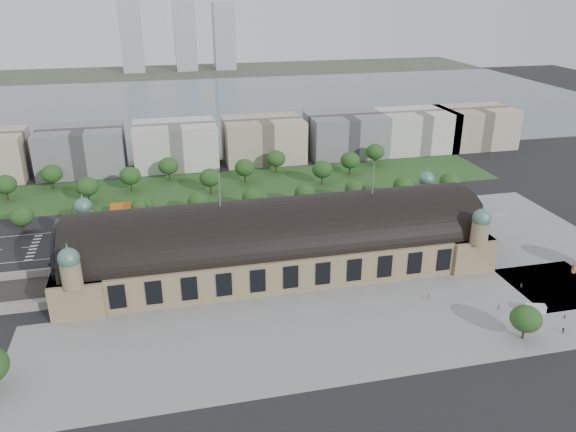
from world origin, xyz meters
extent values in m
plane|color=black|center=(0.00, 0.00, 0.00)|extent=(900.00, 900.00, 0.00)
cube|color=#8A7956|center=(0.00, 0.00, 6.00)|extent=(150.00, 40.00, 12.00)
cube|color=#8A7956|center=(-67.00, 0.00, 6.00)|extent=(16.00, 43.00, 12.00)
cube|color=#8A7956|center=(67.00, 0.00, 6.00)|extent=(16.00, 43.00, 12.00)
cylinder|color=black|center=(0.00, 0.00, 12.00)|extent=(144.00, 37.60, 37.60)
cylinder|color=black|center=(-73.00, 0.00, 14.00)|extent=(1.20, 32.00, 32.00)
cylinder|color=black|center=(73.00, 0.00, 14.00)|extent=(1.20, 32.00, 32.00)
cylinder|color=#8A7956|center=(-67.00, 21.00, 16.00)|extent=(6.00, 6.00, 8.00)
sphere|color=slate|center=(-67.00, 21.00, 21.50)|extent=(6.40, 6.40, 6.40)
cone|color=slate|center=(-67.00, 21.00, 25.50)|extent=(1.00, 1.00, 2.50)
cylinder|color=#8A7956|center=(67.00, 21.00, 16.00)|extent=(6.00, 6.00, 8.00)
sphere|color=slate|center=(67.00, 21.00, 21.50)|extent=(6.40, 6.40, 6.40)
cone|color=slate|center=(67.00, 21.00, 25.50)|extent=(1.00, 1.00, 2.50)
cylinder|color=#8A7956|center=(-67.00, -21.00, 16.00)|extent=(6.00, 6.00, 8.00)
sphere|color=slate|center=(-67.00, -21.00, 21.50)|extent=(6.40, 6.40, 6.40)
cone|color=slate|center=(-67.00, -21.00, 25.50)|extent=(1.00, 1.00, 2.50)
cylinder|color=#8A7956|center=(67.00, -21.00, 16.00)|extent=(6.00, 6.00, 8.00)
sphere|color=slate|center=(67.00, -21.00, 21.50)|extent=(6.40, 6.40, 6.40)
cone|color=slate|center=(67.00, -21.00, 25.50)|extent=(1.00, 1.00, 2.50)
cylinder|color=#59595B|center=(-20.00, 0.00, 31.50)|extent=(0.50, 0.50, 12.00)
cylinder|color=#59595B|center=(35.00, 0.00, 31.50)|extent=(0.50, 0.50, 12.00)
cube|color=gray|center=(10.00, -44.00, 0.00)|extent=(190.00, 48.00, 0.12)
cube|color=gray|center=(103.00, 0.00, 0.00)|extent=(56.00, 100.00, 0.12)
cube|color=black|center=(-20.00, 38.00, 0.00)|extent=(260.00, 26.00, 0.10)
cube|color=#2A5321|center=(-15.00, 93.00, 0.00)|extent=(300.00, 45.00, 0.10)
cube|color=#C7570B|center=(-55.00, 62.00, 4.70)|extent=(14.00, 9.00, 0.70)
cube|color=#59595B|center=(-53.00, 68.00, 1.60)|extent=(7.00, 5.00, 3.20)
cylinder|color=#59595B|center=(-60.50, 65.20, 2.20)|extent=(0.50, 0.50, 4.40)
cylinder|color=#59595B|center=(-49.50, 65.20, 2.20)|extent=(0.50, 0.50, 4.40)
cylinder|color=#59595B|center=(-60.50, 58.80, 2.20)|extent=(0.50, 0.50, 4.40)
cylinder|color=#59595B|center=(-49.50, 58.80, 2.20)|extent=(0.50, 0.50, 4.40)
cube|color=slate|center=(0.00, 298.00, 0.00)|extent=(700.00, 320.00, 0.08)
cube|color=#44513D|center=(0.00, 498.00, 0.00)|extent=(700.00, 120.00, 0.14)
cube|color=#9EA8B2|center=(-60.00, 508.00, 40.00)|extent=(24.00, 24.00, 80.00)
cube|color=#9EA8B2|center=(0.00, 508.00, 42.50)|extent=(24.00, 24.00, 85.00)
cube|color=#9EA8B2|center=(45.00, 508.00, 37.50)|extent=(24.00, 24.00, 75.00)
cube|color=gray|center=(-80.00, 133.00, 12.00)|extent=(45.00, 32.00, 24.00)
cube|color=silver|center=(-30.00, 133.00, 12.00)|extent=(45.00, 32.00, 24.00)
cube|color=#C2AE98|center=(20.00, 133.00, 12.00)|extent=(45.00, 32.00, 24.00)
cube|color=gray|center=(70.00, 133.00, 12.00)|extent=(45.00, 32.00, 24.00)
cube|color=silver|center=(115.00, 133.00, 12.00)|extent=(45.00, 32.00, 24.00)
cube|color=#C2AE98|center=(155.00, 133.00, 12.00)|extent=(45.00, 32.00, 24.00)
cylinder|color=#2D2116|center=(-96.00, 53.00, 2.16)|extent=(0.70, 0.70, 4.32)
ellipsoid|color=#204017|center=(-96.00, 53.00, 7.44)|extent=(9.60, 9.60, 8.16)
cylinder|color=#2D2116|center=(-72.00, 53.00, 2.16)|extent=(0.70, 0.70, 4.32)
ellipsoid|color=#204017|center=(-72.00, 53.00, 7.44)|extent=(9.60, 9.60, 8.16)
cylinder|color=#2D2116|center=(-48.00, 53.00, 2.16)|extent=(0.70, 0.70, 4.32)
ellipsoid|color=#204017|center=(-48.00, 53.00, 7.44)|extent=(9.60, 9.60, 8.16)
cylinder|color=#2D2116|center=(-24.00, 53.00, 2.16)|extent=(0.70, 0.70, 4.32)
ellipsoid|color=#204017|center=(-24.00, 53.00, 7.44)|extent=(9.60, 9.60, 8.16)
cylinder|color=#2D2116|center=(0.00, 53.00, 2.16)|extent=(0.70, 0.70, 4.32)
ellipsoid|color=#204017|center=(0.00, 53.00, 7.44)|extent=(9.60, 9.60, 8.16)
cylinder|color=#2D2116|center=(24.00, 53.00, 2.16)|extent=(0.70, 0.70, 4.32)
ellipsoid|color=#204017|center=(24.00, 53.00, 7.44)|extent=(9.60, 9.60, 8.16)
cylinder|color=#2D2116|center=(48.00, 53.00, 2.16)|extent=(0.70, 0.70, 4.32)
ellipsoid|color=#204017|center=(48.00, 53.00, 7.44)|extent=(9.60, 9.60, 8.16)
cylinder|color=#2D2116|center=(72.00, 53.00, 2.16)|extent=(0.70, 0.70, 4.32)
ellipsoid|color=#204017|center=(72.00, 53.00, 7.44)|extent=(9.60, 9.60, 8.16)
cylinder|color=#2D2116|center=(96.00, 53.00, 2.16)|extent=(0.70, 0.70, 4.32)
ellipsoid|color=#204017|center=(96.00, 53.00, 7.44)|extent=(9.60, 9.60, 8.16)
cylinder|color=#2D2116|center=(-111.00, 95.00, 2.34)|extent=(0.70, 0.70, 4.68)
ellipsoid|color=#204017|center=(-111.00, 95.00, 8.06)|extent=(10.40, 10.40, 8.84)
cylinder|color=#2D2116|center=(-92.00, 107.00, 2.34)|extent=(0.70, 0.70, 4.68)
ellipsoid|color=#204017|center=(-92.00, 107.00, 8.06)|extent=(10.40, 10.40, 8.84)
cylinder|color=#2D2116|center=(-73.00, 83.00, 2.34)|extent=(0.70, 0.70, 4.68)
ellipsoid|color=#204017|center=(-73.00, 83.00, 8.06)|extent=(10.40, 10.40, 8.84)
cylinder|color=#2D2116|center=(-54.00, 95.00, 2.34)|extent=(0.70, 0.70, 4.68)
ellipsoid|color=#204017|center=(-54.00, 95.00, 8.06)|extent=(10.40, 10.40, 8.84)
cylinder|color=#2D2116|center=(-35.00, 107.00, 2.34)|extent=(0.70, 0.70, 4.68)
ellipsoid|color=#204017|center=(-35.00, 107.00, 8.06)|extent=(10.40, 10.40, 8.84)
cylinder|color=#2D2116|center=(-16.00, 83.00, 2.34)|extent=(0.70, 0.70, 4.68)
ellipsoid|color=#204017|center=(-16.00, 83.00, 8.06)|extent=(10.40, 10.40, 8.84)
cylinder|color=#2D2116|center=(3.00, 95.00, 2.34)|extent=(0.70, 0.70, 4.68)
ellipsoid|color=#204017|center=(3.00, 95.00, 8.06)|extent=(10.40, 10.40, 8.84)
cylinder|color=#2D2116|center=(22.00, 107.00, 2.34)|extent=(0.70, 0.70, 4.68)
ellipsoid|color=#204017|center=(22.00, 107.00, 8.06)|extent=(10.40, 10.40, 8.84)
cylinder|color=#2D2116|center=(41.00, 83.00, 2.34)|extent=(0.70, 0.70, 4.68)
ellipsoid|color=#204017|center=(41.00, 83.00, 8.06)|extent=(10.40, 10.40, 8.84)
cylinder|color=#2D2116|center=(60.00, 95.00, 2.34)|extent=(0.70, 0.70, 4.68)
ellipsoid|color=#204017|center=(60.00, 95.00, 8.06)|extent=(10.40, 10.40, 8.84)
cylinder|color=#2D2116|center=(79.00, 107.00, 2.34)|extent=(0.70, 0.70, 4.68)
ellipsoid|color=#204017|center=(79.00, 107.00, 8.06)|extent=(10.40, 10.40, 8.84)
cylinder|color=#2D2116|center=(60.00, -60.00, 1.98)|extent=(0.70, 0.70, 3.96)
ellipsoid|color=#204017|center=(60.00, -60.00, 6.82)|extent=(9.00, 9.00, 7.65)
imported|color=black|center=(-76.07, 31.40, 0.73)|extent=(5.28, 2.53, 1.45)
imported|color=maroon|center=(-45.02, 42.87, 0.70)|extent=(5.00, 2.40, 1.41)
imported|color=#1B2C4C|center=(13.46, 29.13, 0.80)|extent=(4.91, 2.42, 1.61)
imported|color=#56585E|center=(29.85, 38.95, 0.81)|extent=(5.06, 2.23, 1.61)
imported|color=silver|center=(64.36, 31.53, 0.82)|extent=(6.21, 3.43, 1.65)
imported|color=black|center=(-80.00, 21.00, 0.73)|extent=(4.57, 3.61, 1.46)
imported|color=maroon|center=(-54.17, 25.00, 0.78)|extent=(6.21, 4.65, 1.57)
imported|color=#1C1D4F|center=(-68.10, 25.00, 0.73)|extent=(5.47, 3.93, 1.47)
imported|color=#525459|center=(-31.82, 25.00, 0.80)|extent=(4.96, 4.26, 1.61)
imported|color=silver|center=(-53.45, 21.00, 0.75)|extent=(4.76, 3.43, 1.49)
imported|color=gray|center=(-31.63, 21.08, 0.82)|extent=(6.48, 4.78, 1.64)
imported|color=black|center=(-22.89, 25.00, 0.79)|extent=(5.77, 4.90, 1.59)
imported|color=red|center=(-25.00, 27.00, 1.84)|extent=(13.42, 4.32, 3.67)
imported|color=white|center=(7.84, 27.00, 1.87)|extent=(13.45, 3.16, 3.75)
imported|color=silver|center=(24.27, 27.00, 1.86)|extent=(13.58, 4.23, 3.72)
cube|color=silver|center=(72.26, -48.36, 1.33)|extent=(6.57, 4.15, 2.65)
cube|color=silver|center=(70.12, -47.69, 0.92)|extent=(2.22, 2.63, 1.83)
cylinder|color=#BB2E4D|center=(101.84, -28.59, 1.60)|extent=(1.49, 1.49, 3.20)
cylinder|color=#59595B|center=(101.84, -28.59, 3.31)|extent=(1.81, 1.81, 0.27)
imported|color=gray|center=(43.25, -33.79, 0.91)|extent=(0.91, 0.55, 1.83)
imported|color=gray|center=(62.30, -44.02, 0.79)|extent=(0.50, 0.65, 1.57)
imported|color=gray|center=(77.15, -33.90, 0.98)|extent=(0.89, 1.09, 1.96)
imported|color=gray|center=(78.77, -53.79, 0.77)|extent=(1.00, 0.78, 1.54)
imported|color=gray|center=(73.11, -60.42, 0.97)|extent=(0.91, 1.36, 1.93)
camera|label=1|loc=(-37.71, -178.03, 96.10)|focal=35.00mm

